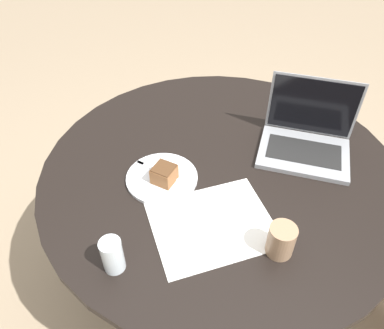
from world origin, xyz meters
The scene contains 9 objects.
ground_plane centered at (0.00, 0.00, 0.00)m, with size 12.00×12.00×0.00m, color gray.
dining_table centered at (0.00, 0.00, 0.61)m, with size 1.29×1.29×0.74m.
paper_document centered at (0.13, 0.23, 0.74)m, with size 0.38×0.31×0.00m.
plate centered at (0.22, -0.01, 0.75)m, with size 0.25×0.25×0.01m.
cake_slice centered at (0.21, 0.01, 0.78)m, with size 0.10×0.10×0.06m.
fork centered at (0.24, -0.06, 0.75)m, with size 0.12×0.15×0.00m.
coffee_glass centered at (-0.01, 0.38, 0.79)m, with size 0.08×0.08×0.10m.
water_glass centered at (0.44, 0.27, 0.80)m, with size 0.06×0.06×0.11m.
laptop centered at (-0.33, 0.02, 0.79)m, with size 0.41×0.39×0.26m.
Camera 1 is at (0.44, 0.88, 1.66)m, focal length 35.00 mm.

